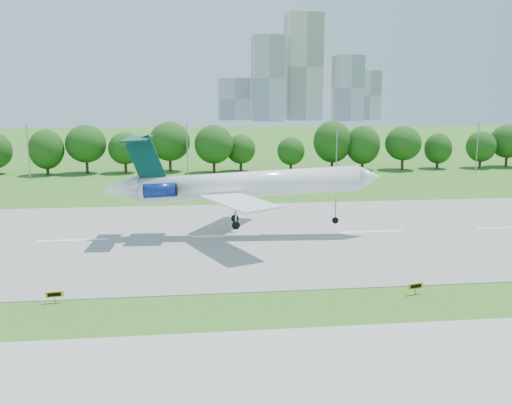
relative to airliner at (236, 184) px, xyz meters
name	(u,v)px	position (x,y,z in m)	size (l,w,h in m)	color
ground	(16,312)	(-21.36, -25.10, -7.07)	(600.00, 600.00, 0.00)	#2F6C1C
runway	(72,241)	(-21.36, -0.10, -7.03)	(400.00, 45.00, 0.08)	gray
tree_line	(125,148)	(-21.36, 66.90, -0.88)	(288.40, 8.40, 10.40)	#382314
light_poles	(109,151)	(-23.86, 56.90, -0.73)	(175.90, 0.25, 12.19)	gray
skyline	(298,80)	(78.80, 365.51, 23.40)	(127.00, 52.00, 80.00)	#B2B2B7
airliner	(236,184)	(0.00, 0.00, 0.00)	(36.97, 26.88, 12.21)	white
taxi_sign_left	(55,294)	(-18.50, -23.15, -6.26)	(1.56, 0.39, 1.09)	gray
taxi_sign_right	(416,286)	(14.91, -24.89, -6.24)	(1.60, 0.56, 1.13)	gray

